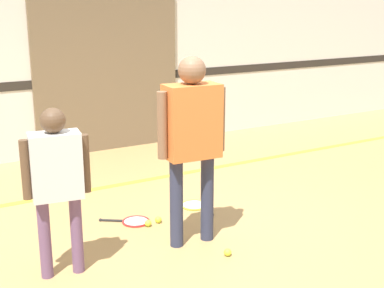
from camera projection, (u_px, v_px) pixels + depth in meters
name	position (u px, v px, depth m)	size (l,w,h in m)	color
ground_plane	(204.00, 244.00, 4.79)	(16.00, 16.00, 0.00)	tan
wall_back	(73.00, 39.00, 7.27)	(16.00, 0.07, 3.20)	silver
wall_panel	(108.00, 72.00, 7.57)	(2.14, 0.05, 2.25)	#756047
floor_stripe	(123.00, 184.00, 6.35)	(14.40, 0.10, 0.01)	yellow
person_instructor	(192.00, 131.00, 4.56)	(0.63, 0.29, 1.67)	#2D334C
person_student_left	(57.00, 175.00, 4.05)	(0.51, 0.26, 1.35)	#6B4C70
racket_spare_on_floor	(134.00, 221.00, 5.26)	(0.50, 0.41, 0.03)	red
racket_second_spare	(195.00, 205.00, 5.66)	(0.31, 0.50, 0.03)	#C6D838
tennis_ball_near_instructor	(228.00, 252.00, 4.56)	(0.07, 0.07, 0.07)	#CCE038
tennis_ball_by_spare_racket	(158.00, 220.00, 5.24)	(0.07, 0.07, 0.07)	#CCE038
tennis_ball_stray_left	(148.00, 223.00, 5.16)	(0.07, 0.07, 0.07)	#CCE038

